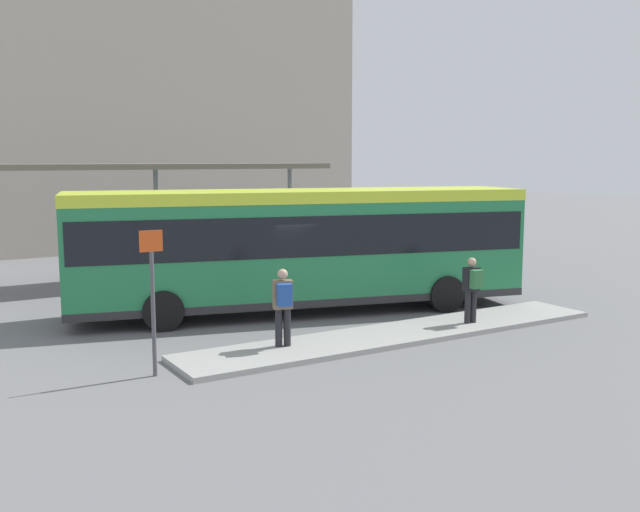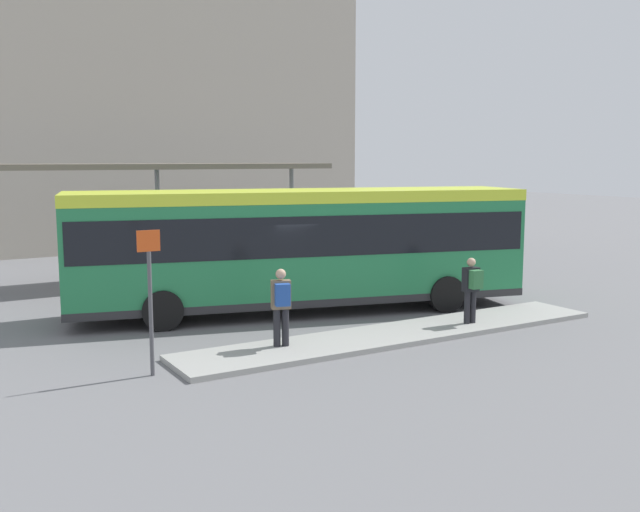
# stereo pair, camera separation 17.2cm
# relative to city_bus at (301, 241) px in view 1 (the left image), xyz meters

# --- Properties ---
(ground_plane) EXTENTS (120.00, 120.00, 0.00)m
(ground_plane) POSITION_rel_city_bus_xyz_m (-0.01, 0.00, -1.92)
(ground_plane) COLOR slate
(curb_island) EXTENTS (10.96, 1.80, 0.12)m
(curb_island) POSITION_rel_city_bus_xyz_m (0.63, -3.59, -1.86)
(curb_island) COLOR #9E9E99
(curb_island) RESTS_ON ground_plane
(city_bus) EXTENTS (12.38, 5.41, 3.30)m
(city_bus) POSITION_rel_city_bus_xyz_m (0.00, 0.00, 0.00)
(city_bus) COLOR #237A47
(city_bus) RESTS_ON ground_plane
(pedestrian_waiting) EXTENTS (0.41, 0.43, 1.62)m
(pedestrian_waiting) POSITION_rel_city_bus_xyz_m (2.64, -3.81, -0.87)
(pedestrian_waiting) COLOR #232328
(pedestrian_waiting) RESTS_ON curb_island
(pedestrian_companion) EXTENTS (0.47, 0.51, 1.68)m
(pedestrian_companion) POSITION_rel_city_bus_xyz_m (-2.37, -3.38, -0.84)
(pedestrian_companion) COLOR #232328
(pedestrian_companion) RESTS_ON curb_island
(bicycle_green) EXTENTS (0.48, 1.77, 0.77)m
(bicycle_green) POSITION_rel_city_bus_xyz_m (8.76, 2.78, -1.54)
(bicycle_green) COLOR black
(bicycle_green) RESTS_ON ground_plane
(bicycle_blue) EXTENTS (0.48, 1.73, 0.75)m
(bicycle_blue) POSITION_rel_city_bus_xyz_m (8.42, 3.47, -1.55)
(bicycle_blue) COLOR black
(bicycle_blue) RESTS_ON ground_plane
(bicycle_yellow) EXTENTS (0.48, 1.59, 0.69)m
(bicycle_yellow) POSITION_rel_city_bus_xyz_m (8.64, 4.16, -1.57)
(bicycle_yellow) COLOR black
(bicycle_yellow) RESTS_ON ground_plane
(station_shelter) EXTENTS (12.10, 2.81, 3.97)m
(station_shelter) POSITION_rel_city_bus_xyz_m (-1.69, 6.90, 1.87)
(station_shelter) COLOR #706656
(station_shelter) RESTS_ON ground_plane
(potted_planter_near_shelter) EXTENTS (0.83, 0.83, 1.22)m
(potted_planter_near_shelter) POSITION_rel_city_bus_xyz_m (-0.28, 4.47, -1.29)
(potted_planter_near_shelter) COLOR slate
(potted_planter_near_shelter) RESTS_ON ground_plane
(platform_sign) EXTENTS (0.44, 0.08, 2.80)m
(platform_sign) POSITION_rel_city_bus_xyz_m (-5.28, -3.61, -0.36)
(platform_sign) COLOR #4C4C51
(platform_sign) RESTS_ON ground_plane
(station_building) EXTENTS (18.54, 14.66, 12.22)m
(station_building) POSITION_rel_city_bus_xyz_m (2.37, 22.33, 4.19)
(station_building) COLOR #B2A899
(station_building) RESTS_ON ground_plane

